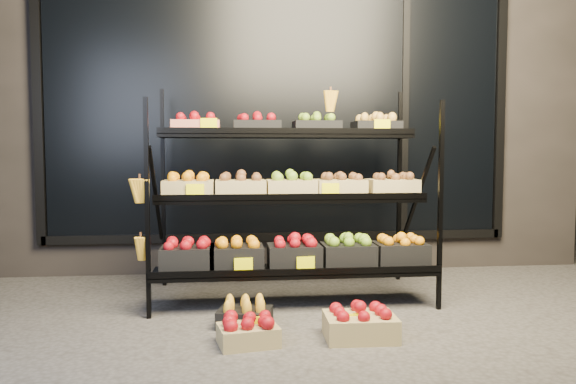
{
  "coord_description": "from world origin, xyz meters",
  "views": [
    {
      "loc": [
        -0.49,
        -3.66,
        1.13
      ],
      "look_at": [
        -0.03,
        0.55,
        0.83
      ],
      "focal_mm": 35.0,
      "sensor_mm": 36.0,
      "label": 1
    }
  ],
  "objects": [
    {
      "name": "tag_floor_b",
      "position": [
        0.3,
        -0.4,
        0.06
      ],
      "size": [
        0.13,
        0.01,
        0.12
      ],
      "primitive_type": "cube",
      "color": "#FFFB00",
      "rests_on": "ground"
    },
    {
      "name": "floor_crate_midleft",
      "position": [
        -0.38,
        -0.07,
        0.08
      ],
      "size": [
        0.38,
        0.32,
        0.18
      ],
      "rotation": [
        0.0,
        0.0,
        -0.23
      ],
      "color": "black",
      "rests_on": "ground"
    },
    {
      "name": "floor_crate_left",
      "position": [
        -0.37,
        -0.43,
        0.08
      ],
      "size": [
        0.38,
        0.31,
        0.18
      ],
      "rotation": [
        0.0,
        0.0,
        0.18
      ],
      "color": "tan",
      "rests_on": "ground"
    },
    {
      "name": "ground",
      "position": [
        0.0,
        0.0,
        0.0
      ],
      "size": [
        24.0,
        24.0,
        0.0
      ],
      "primitive_type": "plane",
      "color": "#514F4C",
      "rests_on": "ground"
    },
    {
      "name": "building",
      "position": [
        0.0,
        2.59,
        1.75
      ],
      "size": [
        6.0,
        2.08,
        3.5
      ],
      "color": "#2D2826",
      "rests_on": "ground"
    },
    {
      "name": "display_rack",
      "position": [
        -0.01,
        0.6,
        0.79
      ],
      "size": [
        2.18,
        1.02,
        1.75
      ],
      "color": "black",
      "rests_on": "ground"
    },
    {
      "name": "floor_crate_midright",
      "position": [
        0.31,
        -0.39,
        0.1
      ],
      "size": [
        0.44,
        0.33,
        0.21
      ],
      "rotation": [
        0.0,
        0.0,
        -0.03
      ],
      "color": "tan",
      "rests_on": "ground"
    },
    {
      "name": "tag_floor_a",
      "position": [
        -0.31,
        -0.4,
        0.06
      ],
      "size": [
        0.13,
        0.01,
        0.12
      ],
      "primitive_type": "cube",
      "color": "#FFFB00",
      "rests_on": "ground"
    }
  ]
}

